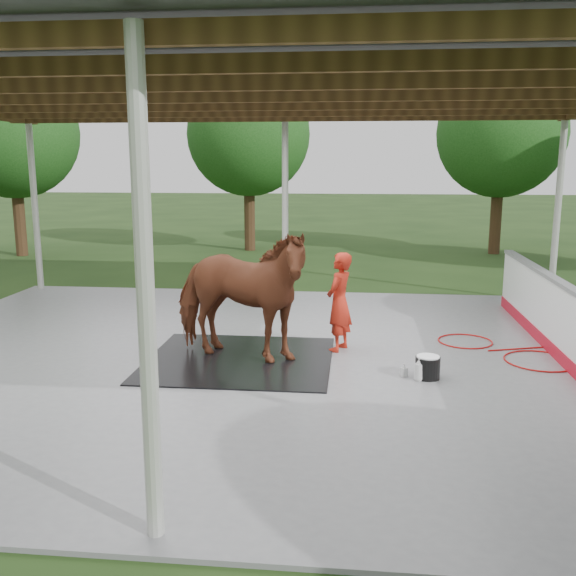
# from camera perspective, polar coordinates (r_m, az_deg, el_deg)

# --- Properties ---
(ground) EXTENTS (100.00, 100.00, 0.00)m
(ground) POSITION_cam_1_polar(r_m,az_deg,el_deg) (9.77, -3.28, -6.41)
(ground) COLOR #1E3814
(concrete_slab) EXTENTS (12.00, 10.00, 0.05)m
(concrete_slab) POSITION_cam_1_polar(r_m,az_deg,el_deg) (9.76, -3.29, -6.27)
(concrete_slab) COLOR slate
(concrete_slab) RESTS_ON ground
(pavilion_structure) EXTENTS (12.60, 10.60, 4.05)m
(pavilion_structure) POSITION_cam_1_polar(r_m,az_deg,el_deg) (9.37, -3.57, 17.39)
(pavilion_structure) COLOR beige
(pavilion_structure) RESTS_ON ground
(dasher_board) EXTENTS (0.16, 8.00, 1.15)m
(dasher_board) POSITION_cam_1_polar(r_m,az_deg,el_deg) (9.97, 23.81, -3.47)
(dasher_board) COLOR #B40F22
(dasher_board) RESTS_ON concrete_slab
(tree_belt) EXTENTS (28.00, 28.00, 5.80)m
(tree_belt) POSITION_cam_1_polar(r_m,az_deg,el_deg) (10.19, -0.95, 15.90)
(tree_belt) COLOR #382314
(tree_belt) RESTS_ON ground
(rubber_mat) EXTENTS (2.72, 2.55, 0.02)m
(rubber_mat) POSITION_cam_1_polar(r_m,az_deg,el_deg) (9.61, -4.34, -6.35)
(rubber_mat) COLOR black
(rubber_mat) RESTS_ON concrete_slab
(horse) EXTENTS (2.52, 1.68, 1.95)m
(horse) POSITION_cam_1_polar(r_m,az_deg,el_deg) (9.36, -4.43, -0.59)
(horse) COLOR brown
(horse) RESTS_ON rubber_mat
(handler) EXTENTS (0.56, 0.66, 1.54)m
(handler) POSITION_cam_1_polar(r_m,az_deg,el_deg) (9.92, 4.58, -1.24)
(handler) COLOR red
(handler) RESTS_ON concrete_slab
(wash_bucket) EXTENTS (0.34, 0.34, 0.31)m
(wash_bucket) POSITION_cam_1_polar(r_m,az_deg,el_deg) (8.98, 12.30, -6.86)
(wash_bucket) COLOR black
(wash_bucket) RESTS_ON concrete_slab
(soap_bottle_a) EXTENTS (0.15, 0.15, 0.32)m
(soap_bottle_a) POSITION_cam_1_polar(r_m,az_deg,el_deg) (8.86, 11.54, -7.06)
(soap_bottle_a) COLOR silver
(soap_bottle_a) RESTS_ON concrete_slab
(soap_bottle_b) EXTENTS (0.12, 0.12, 0.18)m
(soap_bottle_b) POSITION_cam_1_polar(r_m,az_deg,el_deg) (9.00, 10.26, -7.18)
(soap_bottle_b) COLOR #338CD8
(soap_bottle_b) RESTS_ON concrete_slab
(hose_coil) EXTENTS (1.94, 1.92, 0.02)m
(hose_coil) POSITION_cam_1_polar(r_m,az_deg,el_deg) (10.50, 18.94, -5.41)
(hose_coil) COLOR #B30E0C
(hose_coil) RESTS_ON concrete_slab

